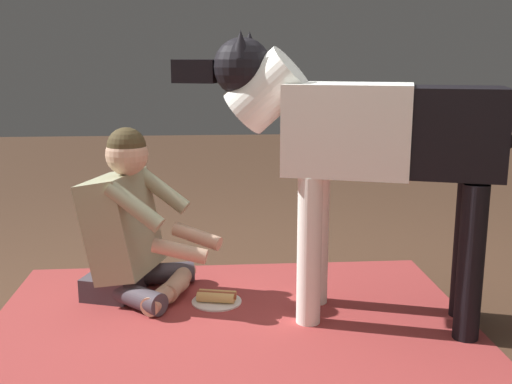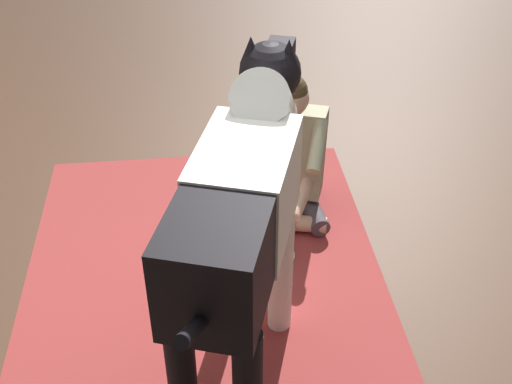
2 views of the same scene
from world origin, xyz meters
The scene contains 5 objects.
ground_plane centered at (0.00, 0.00, 0.00)m, with size 13.46×13.46×0.00m, color #4D3323.
area_rug centered at (-0.07, 0.28, 0.00)m, with size 2.22×1.86×0.01m, color #9C3533.
person_sitting_on_floor centered at (0.42, -0.23, 0.36)m, with size 0.73×0.60×0.87m.
large_dog centered at (-0.66, 0.12, 0.85)m, with size 1.60×0.67×1.32m.
hot_dog_on_plate centered at (-0.01, -0.09, 0.02)m, with size 0.25×0.25×0.06m.
Camera 1 is at (0.02, 2.82, 1.21)m, focal length 43.57 mm.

